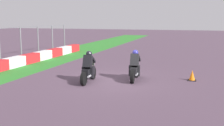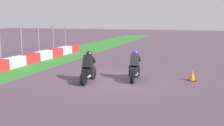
# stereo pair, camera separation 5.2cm
# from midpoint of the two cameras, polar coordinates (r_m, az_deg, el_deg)

# --- Properties ---
(ground_plane) EXTENTS (120.00, 120.00, 0.00)m
(ground_plane) POSITION_cam_midpoint_polar(r_m,az_deg,el_deg) (13.79, 0.04, -3.62)
(ground_plane) COLOR #523E4E
(rider_lane_a) EXTENTS (2.04, 0.55, 1.51)m
(rider_lane_a) POSITION_cam_midpoint_polar(r_m,az_deg,el_deg) (13.82, 4.59, -0.99)
(rider_lane_a) COLOR black
(rider_lane_a) RESTS_ON ground_plane
(rider_lane_b) EXTENTS (2.04, 0.55, 1.51)m
(rider_lane_b) POSITION_cam_midpoint_polar(r_m,az_deg,el_deg) (13.39, -4.96, -1.32)
(rider_lane_b) COLOR black
(rider_lane_b) RESTS_ON ground_plane
(traffic_cone) EXTENTS (0.40, 0.40, 0.51)m
(traffic_cone) POSITION_cam_midpoint_polar(r_m,az_deg,el_deg) (14.30, 16.02, -2.56)
(traffic_cone) COLOR black
(traffic_cone) RESTS_ON ground_plane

